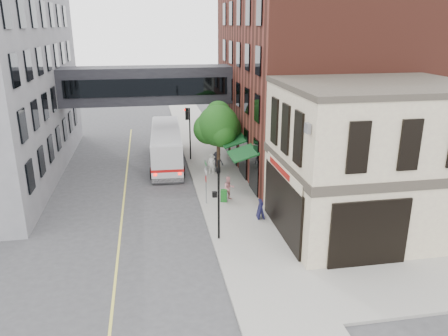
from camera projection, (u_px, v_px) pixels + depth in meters
name	position (u px, v px, depth m)	size (l,w,h in m)	color
ground	(218.00, 259.00, 22.10)	(120.00, 120.00, 0.00)	#38383A
sidewalk_main	(214.00, 170.00, 35.50)	(4.00, 60.00, 0.15)	gray
corner_building	(371.00, 159.00, 24.14)	(10.19, 8.12, 8.45)	#BDA990
brick_building	(308.00, 80.00, 35.59)	(13.76, 18.00, 14.00)	#55241A
skyway_bridge	(147.00, 85.00, 36.39)	(14.00, 3.18, 3.00)	black
traffic_signal_near	(218.00, 190.00, 23.10)	(0.44, 0.22, 4.60)	black
traffic_signal_far	(188.00, 123.00, 36.99)	(0.53, 0.28, 4.50)	black
street_sign_pole	(206.00, 178.00, 28.11)	(0.08, 0.75, 3.00)	gray
street_tree	(218.00, 125.00, 33.60)	(3.80, 3.20, 5.60)	#382619
lane_marking	(124.00, 194.00, 30.62)	(0.12, 40.00, 0.01)	#D8CC4C
bus	(166.00, 145.00, 36.91)	(2.99, 11.00, 2.94)	silver
pedestrian_a	(211.00, 164.00, 34.10)	(0.58, 0.38, 1.59)	silver
pedestrian_b	(229.00, 188.00, 29.03)	(0.78, 0.61, 1.60)	#CB8385
pedestrian_c	(217.00, 162.00, 34.54)	(1.06, 0.61, 1.64)	#21222A
newspaper_box	(224.00, 196.00, 28.83)	(0.41, 0.36, 0.81)	#155E1B
sandwich_board	(261.00, 209.00, 26.33)	(0.40, 0.63, 1.12)	black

